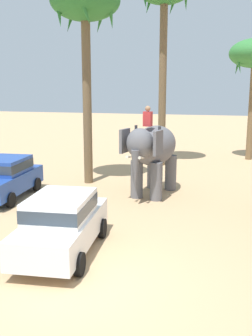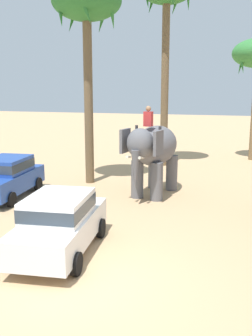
# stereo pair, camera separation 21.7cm
# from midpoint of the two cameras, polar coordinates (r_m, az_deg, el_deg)

# --- Properties ---
(ground_plane) EXTENTS (120.00, 120.00, 0.00)m
(ground_plane) POSITION_cam_midpoint_polar(r_m,az_deg,el_deg) (9.77, -6.87, -16.39)
(ground_plane) COLOR tan
(car_sedan_foreground) EXTENTS (2.21, 4.26, 1.70)m
(car_sedan_foreground) POSITION_cam_midpoint_polar(r_m,az_deg,el_deg) (11.05, -10.00, -7.79)
(car_sedan_foreground) COLOR white
(car_sedan_foreground) RESTS_ON ground
(car_parked_far_side) EXTENTS (2.16, 4.24, 1.70)m
(car_parked_far_side) POSITION_cam_midpoint_polar(r_m,az_deg,el_deg) (17.16, -17.69, -1.15)
(car_parked_far_side) COLOR #23479E
(car_parked_far_side) RESTS_ON ground
(elephant_with_mahout) EXTENTS (2.14, 3.99, 3.88)m
(elephant_with_mahout) POSITION_cam_midpoint_polar(r_m,az_deg,el_deg) (16.57, 3.59, 2.69)
(elephant_with_mahout) COLOR slate
(elephant_with_mahout) RESTS_ON ground
(palm_tree_near_hut) EXTENTS (3.20, 3.20, 9.36)m
(palm_tree_near_hut) POSITION_cam_midpoint_polar(r_m,az_deg,el_deg) (19.00, -6.39, 22.42)
(palm_tree_near_hut) COLOR brown
(palm_tree_near_hut) RESTS_ON ground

